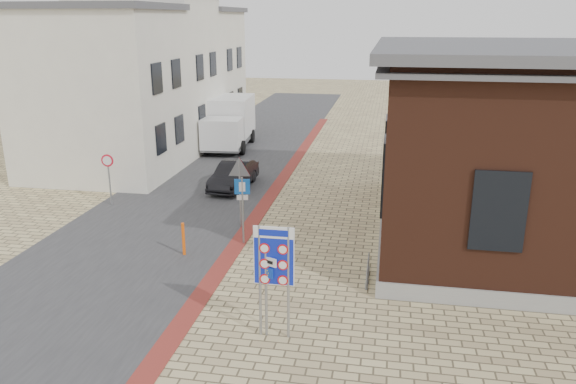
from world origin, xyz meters
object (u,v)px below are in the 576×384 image
Objects in this scene: sedan at (234,175)px; bollard at (183,239)px; border_sign at (274,258)px; essen_sign at (266,281)px; box_truck at (229,122)px; parking_sign at (242,199)px.

sedan is 7.87m from bollard.
border_sign reaches higher than essen_sign.
box_truck is (-2.55, 8.29, 0.93)m from sedan.
box_truck is at bearing 111.70° from sedan.
box_truck is 2.42× the size of parking_sign.
sedan is 1.64× the size of essen_sign.
box_truck is 15.51m from parking_sign.
sedan is at bearing 109.40° from border_sign.
box_truck is 16.46m from bollard.
bollard is at bearing 155.16° from essen_sign.
parking_sign is at bearing -66.98° from sedan.
border_sign is 0.64m from essen_sign.
essen_sign is at bearing -81.16° from parking_sign.
border_sign is 6.19m from parking_sign.
box_truck reaches higher than border_sign.
sedan is at bearing -77.22° from box_truck.
essen_sign reaches higher than sedan.
essen_sign is 6.11m from parking_sign.
box_truck is at bearing 96.43° from parking_sign.
essen_sign reaches higher than bollard.
parking_sign is (-2.30, 5.73, -0.46)m from border_sign.
box_truck is 2.58× the size of essen_sign.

